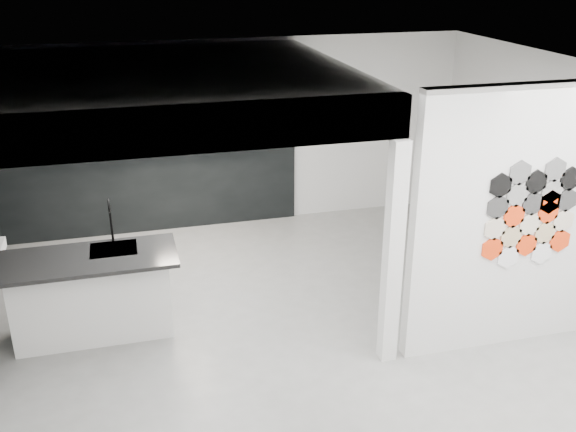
# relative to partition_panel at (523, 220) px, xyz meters

# --- Properties ---
(floor) EXTENTS (7.00, 6.00, 0.01)m
(floor) POSITION_rel_partition_panel_xyz_m (-2.23, 1.00, -1.40)
(floor) COLOR gray
(partition_panel) EXTENTS (2.45, 0.15, 2.80)m
(partition_panel) POSITION_rel_partition_panel_xyz_m (0.00, 0.00, 0.00)
(partition_panel) COLOR silver
(partition_panel) RESTS_ON floor
(bay_clad_back) EXTENTS (4.40, 0.04, 2.35)m
(bay_clad_back) POSITION_rel_partition_panel_xyz_m (-3.52, 3.97, -0.22)
(bay_clad_back) COLOR black
(bay_clad_back) RESTS_ON floor
(bulkhead) EXTENTS (4.40, 4.00, 0.40)m
(bulkhead) POSITION_rel_partition_panel_xyz_m (-3.52, 2.00, 1.15)
(bulkhead) COLOR silver
(bulkhead) RESTS_ON corner_column
(corner_column) EXTENTS (0.16, 0.16, 2.35)m
(corner_column) POSITION_rel_partition_panel_xyz_m (-1.41, 0.00, -0.22)
(corner_column) COLOR silver
(corner_column) RESTS_ON floor
(fascia_beam) EXTENTS (4.40, 0.16, 0.40)m
(fascia_beam) POSITION_rel_partition_panel_xyz_m (-3.52, 0.08, 1.15)
(fascia_beam) COLOR silver
(fascia_beam) RESTS_ON corner_column
(display_shelf) EXTENTS (3.00, 0.15, 0.04)m
(display_shelf) POSITION_rel_partition_panel_xyz_m (-3.43, 3.87, -0.10)
(display_shelf) COLOR black
(display_shelf) RESTS_ON bay_clad_back
(kitchen_island) EXTENTS (1.85, 0.82, 1.49)m
(kitchen_island) POSITION_rel_partition_panel_xyz_m (-4.34, 1.22, -0.90)
(kitchen_island) COLOR silver
(kitchen_island) RESTS_ON floor
(stockpot) EXTENTS (0.31, 0.31, 0.21)m
(stockpot) POSITION_rel_partition_panel_xyz_m (-4.58, 3.87, 0.02)
(stockpot) COLOR black
(stockpot) RESTS_ON display_shelf
(kettle) EXTENTS (0.21, 0.21, 0.15)m
(kettle) POSITION_rel_partition_panel_xyz_m (-2.34, 3.87, -0.01)
(kettle) COLOR black
(kettle) RESTS_ON display_shelf
(glass_bowl) EXTENTS (0.21, 0.21, 0.11)m
(glass_bowl) POSITION_rel_partition_panel_xyz_m (-2.08, 3.87, -0.02)
(glass_bowl) COLOR gray
(glass_bowl) RESTS_ON display_shelf
(glass_vase) EXTENTS (0.14, 0.14, 0.16)m
(glass_vase) POSITION_rel_partition_panel_xyz_m (-2.08, 3.87, -0.00)
(glass_vase) COLOR gray
(glass_vase) RESTS_ON display_shelf
(bottle_dark) EXTENTS (0.05, 0.05, 0.14)m
(bottle_dark) POSITION_rel_partition_panel_xyz_m (-3.46, 3.87, -0.01)
(bottle_dark) COLOR black
(bottle_dark) RESTS_ON display_shelf
(utensil_cup) EXTENTS (0.10, 0.10, 0.11)m
(utensil_cup) POSITION_rel_partition_panel_xyz_m (-4.44, 3.87, -0.03)
(utensil_cup) COLOR black
(utensil_cup) RESTS_ON display_shelf
(hex_tile_cluster) EXTENTS (1.04, 0.02, 1.16)m
(hex_tile_cluster) POSITION_rel_partition_panel_xyz_m (0.03, -0.09, 0.10)
(hex_tile_cluster) COLOR #F2380C
(hex_tile_cluster) RESTS_ON partition_panel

